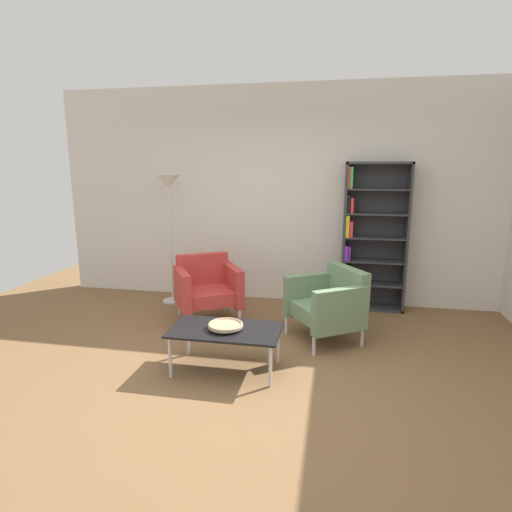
# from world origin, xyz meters

# --- Properties ---
(ground_plane) EXTENTS (8.32, 8.32, 0.00)m
(ground_plane) POSITION_xyz_m (0.00, 0.00, 0.00)
(ground_plane) COLOR brown
(plaster_back_panel) EXTENTS (6.40, 0.12, 2.90)m
(plaster_back_panel) POSITION_xyz_m (0.00, 2.46, 1.45)
(plaster_back_panel) COLOR silver
(plaster_back_panel) RESTS_ON ground_plane
(bookshelf_tall) EXTENTS (0.80, 0.30, 1.90)m
(bookshelf_tall) POSITION_xyz_m (1.12, 2.25, 0.95)
(bookshelf_tall) COLOR #333338
(bookshelf_tall) RESTS_ON ground_plane
(coffee_table_low) EXTENTS (1.00, 0.56, 0.40)m
(coffee_table_low) POSITION_xyz_m (-0.26, 0.21, 0.37)
(coffee_table_low) COLOR black
(coffee_table_low) RESTS_ON ground_plane
(decorative_bowl) EXTENTS (0.32, 0.32, 0.05)m
(decorative_bowl) POSITION_xyz_m (-0.26, 0.21, 0.43)
(decorative_bowl) COLOR tan
(decorative_bowl) RESTS_ON coffee_table_low
(armchair_spare_guest) EXTENTS (0.94, 0.92, 0.78)m
(armchair_spare_guest) POSITION_xyz_m (-0.82, 1.42, 0.41)
(armchair_spare_guest) COLOR #B73833
(armchair_spare_guest) RESTS_ON ground_plane
(armchair_near_window) EXTENTS (0.93, 0.94, 0.78)m
(armchair_near_window) POSITION_xyz_m (0.64, 1.11, 0.41)
(armchair_near_window) COLOR slate
(armchair_near_window) RESTS_ON ground_plane
(floor_lamp_torchiere) EXTENTS (0.32, 0.32, 1.74)m
(floor_lamp_torchiere) POSITION_xyz_m (-1.51, 1.99, 1.45)
(floor_lamp_torchiere) COLOR silver
(floor_lamp_torchiere) RESTS_ON ground_plane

